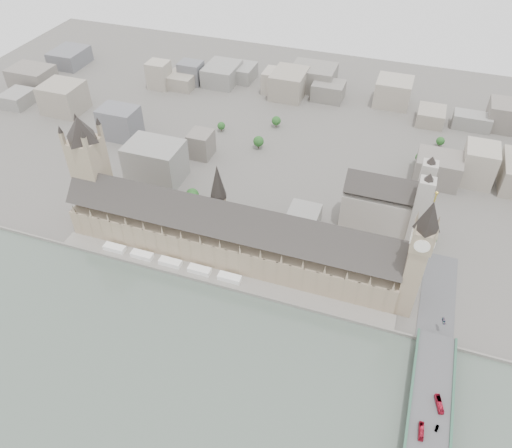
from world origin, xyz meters
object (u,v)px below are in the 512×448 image
(elizabeth_tower, at_px, (419,252))
(red_bus_north, at_px, (421,431))
(westminster_abbey, at_px, (387,204))
(car_silver, at_px, (437,428))
(palace_of_westminster, at_px, (229,234))
(car_approach, at_px, (444,321))
(westminster_bridge, at_px, (426,439))
(red_bus_south, at_px, (439,404))
(victoria_tower, at_px, (90,166))

(elizabeth_tower, xyz_separation_m, red_bus_north, (19.65, -95.23, -46.27))
(westminster_abbey, height_order, car_silver, westminster_abbey)
(palace_of_westminster, distance_m, elizabeth_tower, 142.94)
(car_approach, bearing_deg, westminster_abbey, 103.43)
(palace_of_westminster, height_order, westminster_bridge, palace_of_westminster)
(westminster_abbey, bearing_deg, palace_of_westminster, -145.83)
(westminster_bridge, bearing_deg, elizabeth_tower, 104.11)
(palace_of_westminster, xyz_separation_m, red_bus_south, (166.13, -86.60, -10.75))
(westminster_abbey, xyz_separation_m, car_silver, (55.14, -177.14, -14.12))
(westminster_bridge, xyz_separation_m, car_approach, (3.38, 85.03, 5.90))
(westminster_abbey, height_order, car_approach, westminster_abbey)
(palace_of_westminster, height_order, car_approach, palace_of_westminster)
(elizabeth_tower, distance_m, car_silver, 105.52)
(red_bus_north, bearing_deg, car_approach, 81.89)
(red_bus_north, bearing_deg, red_bus_south, 64.46)
(westminster_bridge, distance_m, red_bus_south, 22.09)
(elizabeth_tower, bearing_deg, westminster_abbey, 107.29)
(westminster_abbey, relative_size, red_bus_north, 6.05)
(westminster_abbey, bearing_deg, westminster_bridge, -74.36)
(elizabeth_tower, height_order, red_bus_south, elizabeth_tower)
(palace_of_westminster, height_order, red_bus_south, palace_of_westminster)
(palace_of_westminster, bearing_deg, car_silver, -31.52)
(victoria_tower, height_order, red_bus_north, victoria_tower)
(elizabeth_tower, relative_size, victoria_tower, 1.07)
(red_bus_south, xyz_separation_m, car_approach, (-0.75, 64.44, -0.93))
(red_bus_north, distance_m, car_silver, 9.88)
(westminster_bridge, bearing_deg, victoria_tower, 158.22)
(westminster_abbey, bearing_deg, red_bus_north, -75.62)
(elizabeth_tower, relative_size, westminster_abbey, 1.58)
(palace_of_westminster, bearing_deg, car_approach, -7.63)
(elizabeth_tower, height_order, car_approach, elizabeth_tower)
(palace_of_westminster, relative_size, elizabeth_tower, 2.47)
(palace_of_westminster, relative_size, red_bus_south, 21.69)
(car_approach, bearing_deg, palace_of_westminster, 156.60)
(elizabeth_tower, height_order, car_silver, elizabeth_tower)
(victoria_tower, height_order, westminster_abbey, victoria_tower)
(red_bus_north, height_order, car_silver, red_bus_north)
(westminster_bridge, distance_m, red_bus_north, 7.99)
(palace_of_westminster, xyz_separation_m, red_bus_north, (157.65, -106.93, -10.89))
(victoria_tower, relative_size, westminster_bridge, 0.31)
(red_bus_north, height_order, car_approach, red_bus_north)
(palace_of_westminster, height_order, red_bus_north, palace_of_westminster)
(victoria_tower, height_order, car_silver, victoria_tower)
(red_bus_south, height_order, car_approach, red_bus_south)
(victoria_tower, relative_size, car_silver, 23.18)
(red_bus_north, bearing_deg, westminster_bridge, -6.39)
(palace_of_westminster, distance_m, red_bus_north, 190.80)
(elizabeth_tower, bearing_deg, car_silver, -72.71)
(palace_of_westminster, distance_m, car_approach, 167.27)
(red_bus_north, bearing_deg, victoria_tower, 155.06)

